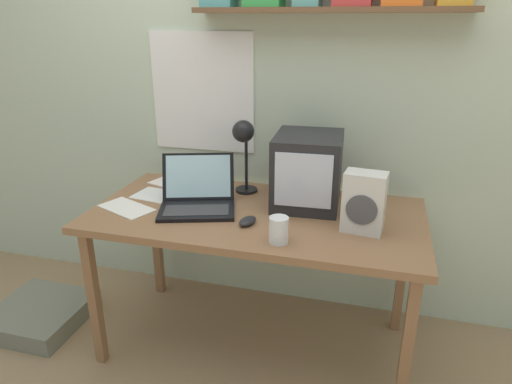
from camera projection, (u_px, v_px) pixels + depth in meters
The scene contains 13 objects.
ground_plane at pixel (256, 343), 2.41m from camera, with size 12.00×12.00×0.00m, color #9D805C.
back_wall at pixel (283, 77), 2.40m from camera, with size 5.60×0.24×2.60m.
corner_desk at pixel (256, 224), 2.17m from camera, with size 1.55×0.77×0.76m.
crt_monitor at pixel (308, 170), 2.18m from camera, with size 0.33×0.37×0.34m.
laptop at pixel (197, 195), 2.18m from camera, with size 0.43×0.42×0.23m.
desk_lamp at pixel (244, 141), 2.24m from camera, with size 0.12×0.18×0.39m.
juice_glass at pixel (279, 231), 1.84m from camera, with size 0.08×0.08×0.11m.
space_heater at pixel (364, 202), 1.91m from camera, with size 0.18×0.13×0.26m.
computer_mouse at pixel (248, 221), 2.01m from camera, with size 0.09×0.12×0.03m.
loose_paper_near_laptop at pixel (157, 195), 2.34m from camera, with size 0.25×0.20×0.00m.
printed_handout at pixel (127, 208), 2.18m from camera, with size 0.31×0.24×0.00m.
loose_paper_near_monitor at pixel (169, 183), 2.52m from camera, with size 0.23×0.20×0.00m.
floor_cushion at pixel (40, 314), 2.56m from camera, with size 0.48×0.48×0.11m.
Camera 1 is at (0.52, -1.90, 1.61)m, focal length 32.00 mm.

